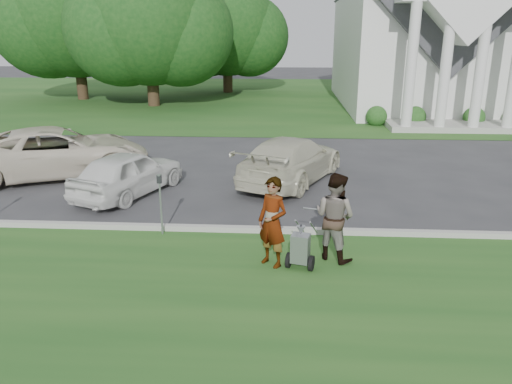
# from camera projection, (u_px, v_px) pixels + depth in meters

# --- Properties ---
(ground) EXTENTS (120.00, 120.00, 0.00)m
(ground) POSITION_uv_depth(u_px,v_px,m) (250.00, 241.00, 11.68)
(ground) COLOR #333335
(ground) RESTS_ON ground
(grass_strip) EXTENTS (80.00, 7.00, 0.01)m
(grass_strip) POSITION_uv_depth(u_px,v_px,m) (238.00, 309.00, 8.83)
(grass_strip) COLOR #1D4C1A
(grass_strip) RESTS_ON ground
(church_lawn) EXTENTS (80.00, 30.00, 0.01)m
(church_lawn) POSITION_uv_depth(u_px,v_px,m) (276.00, 97.00, 37.33)
(church_lawn) COLOR #1D4C1A
(church_lawn) RESTS_ON ground
(curb) EXTENTS (80.00, 0.18, 0.15)m
(curb) POSITION_uv_depth(u_px,v_px,m) (252.00, 230.00, 12.18)
(curb) COLOR #9E9E93
(curb) RESTS_ON ground
(church) EXTENTS (9.19, 19.00, 24.10)m
(church) POSITION_uv_depth(u_px,v_px,m) (420.00, 11.00, 31.29)
(church) COLOR white
(church) RESTS_ON ground
(tree_left) EXTENTS (10.63, 8.40, 9.71)m
(tree_left) POSITION_uv_depth(u_px,v_px,m) (149.00, 25.00, 31.48)
(tree_left) COLOR #332316
(tree_left) RESTS_ON ground
(tree_far) EXTENTS (11.64, 9.20, 10.73)m
(tree_far) POSITION_uv_depth(u_px,v_px,m) (75.00, 16.00, 34.50)
(tree_far) COLOR #332316
(tree_far) RESTS_ON ground
(tree_back) EXTENTS (9.61, 7.60, 8.89)m
(tree_back) POSITION_uv_depth(u_px,v_px,m) (227.00, 31.00, 38.96)
(tree_back) COLOR #332316
(tree_back) RESTS_ON ground
(striping_cart) EXTENTS (0.73, 1.18, 1.03)m
(striping_cart) POSITION_uv_depth(u_px,v_px,m) (301.00, 249.00, 10.21)
(striping_cart) COLOR black
(striping_cart) RESTS_ON ground
(person_left) EXTENTS (0.83, 0.78, 1.90)m
(person_left) POSITION_uv_depth(u_px,v_px,m) (272.00, 223.00, 10.22)
(person_left) COLOR #999999
(person_left) RESTS_ON ground
(person_right) EXTENTS (1.18, 1.14, 1.91)m
(person_right) POSITION_uv_depth(u_px,v_px,m) (335.00, 217.00, 10.52)
(person_right) COLOR #999999
(person_right) RESTS_ON ground
(parking_meter_near) EXTENTS (0.11, 0.10, 1.51)m
(parking_meter_near) POSITION_uv_depth(u_px,v_px,m) (160.00, 197.00, 11.80)
(parking_meter_near) COLOR #919499
(parking_meter_near) RESTS_ON ground
(car_a) EXTENTS (6.55, 4.92, 1.65)m
(car_a) POSITION_uv_depth(u_px,v_px,m) (58.00, 152.00, 16.78)
(car_a) COLOR beige
(car_a) RESTS_ON ground
(car_b) EXTENTS (2.92, 4.29, 1.36)m
(car_b) POSITION_uv_depth(u_px,v_px,m) (128.00, 173.00, 14.86)
(car_b) COLOR white
(car_b) RESTS_ON ground
(car_c) EXTENTS (3.90, 5.47, 1.47)m
(car_c) POSITION_uv_depth(u_px,v_px,m) (291.00, 159.00, 16.17)
(car_c) COLOR beige
(car_c) RESTS_ON ground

